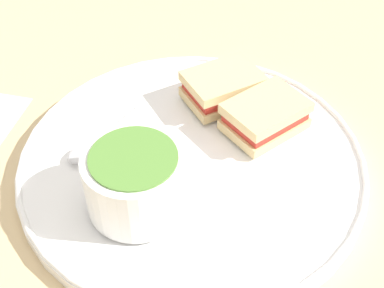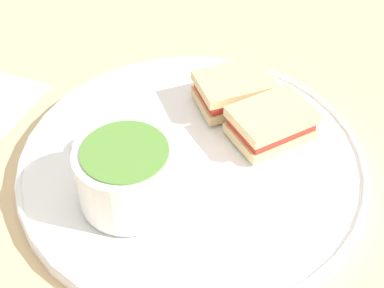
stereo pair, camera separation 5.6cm
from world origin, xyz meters
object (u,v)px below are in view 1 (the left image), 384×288
(soup_bowl, at_px, (136,181))
(sandwich_half_far, at_px, (223,87))
(sandwich_half_near, at_px, (265,116))
(spoon, at_px, (88,148))

(soup_bowl, xyz_separation_m, sandwich_half_far, (0.11, 0.14, -0.01))
(soup_bowl, distance_m, sandwich_half_far, 0.18)
(sandwich_half_near, bearing_deg, spoon, -178.46)
(spoon, bearing_deg, soup_bowl, 75.27)
(spoon, relative_size, sandwich_half_near, 0.90)
(sandwich_half_near, height_order, sandwich_half_far, same)
(soup_bowl, distance_m, sandwich_half_near, 0.17)
(soup_bowl, xyz_separation_m, sandwich_half_near, (0.15, 0.09, -0.01))
(soup_bowl, bearing_deg, sandwich_half_near, 29.87)
(soup_bowl, relative_size, spoon, 1.03)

